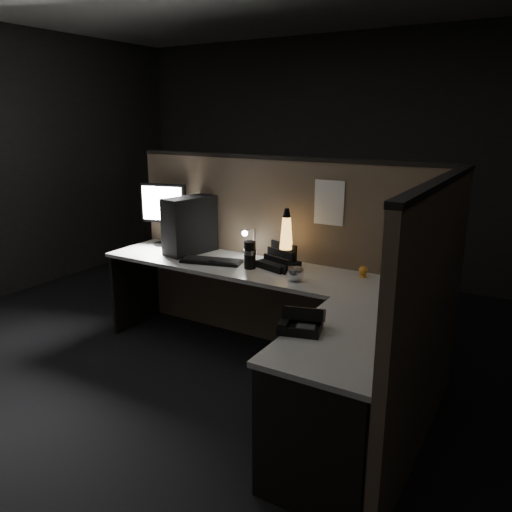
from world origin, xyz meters
The scene contains 17 objects.
floor centered at (0.00, 0.00, 0.00)m, with size 6.00×6.00×0.00m, color black.
room_shell centered at (0.00, 0.00, 1.62)m, with size 6.00×6.00×6.00m.
partition_back centered at (0.00, 0.93, 0.75)m, with size 2.66×0.06×1.50m, color brown.
partition_right centered at (1.33, 0.10, 0.75)m, with size 0.06×1.66×1.50m, color brown.
desk centered at (0.18, 0.25, 0.58)m, with size 2.60×1.60×0.73m.
pc_tower centered at (-0.71, 0.69, 0.96)m, with size 0.20×0.44×0.46m, color black.
monitor centered at (-1.07, 0.79, 1.05)m, with size 0.41×0.18×0.53m.
keyboard centered at (-0.38, 0.53, 0.74)m, with size 0.47×0.16×0.02m, color black.
mouse centered at (-0.34, 0.49, 0.75)m, with size 0.10×0.07×0.04m, color black.
clip_lamp centered at (-0.22, 0.81, 0.87)m, with size 0.04×0.18×0.23m.
organizer centered at (0.12, 0.69, 0.77)m, with size 0.31×0.29×0.20m.
lava_lamp centered at (0.16, 0.72, 0.91)m, with size 0.12×0.12×0.44m.
travel_mug centered at (-0.05, 0.56, 0.83)m, with size 0.09×0.09×0.21m, color black.
steel_mug centered at (0.37, 0.47, 0.78)m, with size 0.12×0.12×0.09m, color silver.
figurine centered at (0.74, 0.78, 0.78)m, with size 0.06×0.06×0.06m, color #FF9D28.
pinned_paper centered at (0.42, 0.90, 1.21)m, with size 0.23×0.00×0.33m, color white.
desk_phone centered at (0.76, -0.25, 0.78)m, with size 0.26×0.26×0.13m.
Camera 1 is at (1.80, -2.46, 1.82)m, focal length 35.00 mm.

